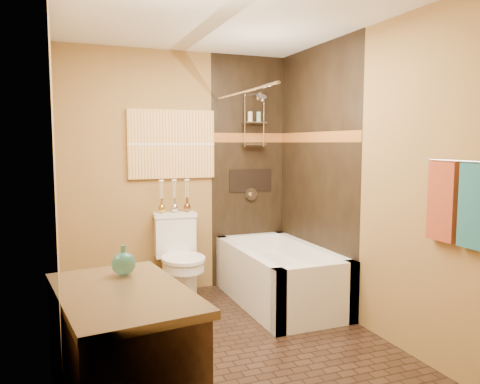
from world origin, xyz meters
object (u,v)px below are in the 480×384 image
toilet (180,257)px  vanity (123,373)px  sunset_painting (172,144)px  bathtub (279,280)px

toilet → vanity: 2.35m
toilet → vanity: (-0.84, -2.20, -0.00)m
sunset_painting → vanity: bearing=-108.8°
bathtub → toilet: size_ratio=1.76×
sunset_painting → vanity: sunset_painting is taller
sunset_painting → toilet: (-0.00, -0.28, -1.12)m
sunset_painting → bathtub: (0.88, -0.73, -1.33)m
sunset_painting → vanity: (-0.84, -2.48, -1.12)m
vanity → sunset_painting: bearing=63.6°
sunset_painting → toilet: sunset_painting is taller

